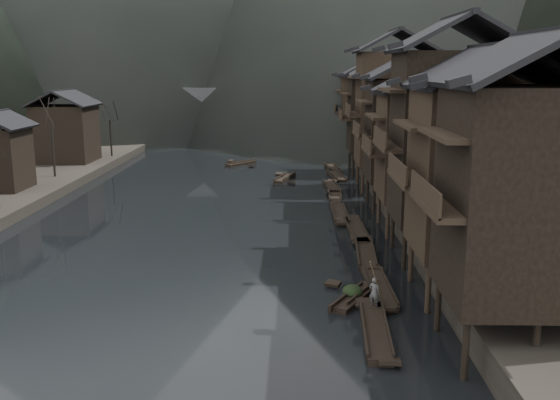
{
  "coord_description": "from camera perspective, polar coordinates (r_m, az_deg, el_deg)",
  "views": [
    {
      "loc": [
        7.35,
        -33.47,
        12.24
      ],
      "look_at": [
        6.34,
        12.31,
        2.5
      ],
      "focal_mm": 40.0,
      "sensor_mm": 36.0,
      "label": 1
    }
  ],
  "objects": [
    {
      "name": "midriver_boats",
      "position": [
        82.17,
        -0.55,
        3.59
      ],
      "size": [
        9.2,
        32.75,
        0.45
      ],
      "color": "black",
      "rests_on": "water"
    },
    {
      "name": "boatman",
      "position": [
        32.46,
        8.63,
        -7.96
      ],
      "size": [
        0.69,
        0.61,
        1.6
      ],
      "primitive_type": "imported",
      "rotation": [
        0.0,
        0.0,
        2.66
      ],
      "color": "slate",
      "rests_on": "hero_sampan"
    },
    {
      "name": "moored_sampans",
      "position": [
        55.79,
        5.85,
        -0.51
      ],
      "size": [
        3.06,
        61.31,
        0.47
      ],
      "color": "black",
      "rests_on": "water"
    },
    {
      "name": "stilt_houses",
      "position": [
        53.56,
        12.08,
        8.12
      ],
      "size": [
        9.0,
        67.6,
        16.15
      ],
      "color": "black",
      "rests_on": "ground"
    },
    {
      "name": "hero_sampan",
      "position": [
        34.14,
        6.85,
        -8.72
      ],
      "size": [
        3.12,
        4.78,
        0.44
      ],
      "color": "black",
      "rests_on": "water"
    },
    {
      "name": "bamboo_pole",
      "position": [
        31.72,
        9.13,
        -3.7
      ],
      "size": [
        1.29,
        2.24,
        3.4
      ],
      "primitive_type": "cylinder",
      "rotation": [
        0.64,
        0.0,
        -0.51
      ],
      "color": "#8C7A51",
      "rests_on": "boatman"
    },
    {
      "name": "water",
      "position": [
        36.39,
        -10.56,
        -7.86
      ],
      "size": [
        300.0,
        300.0,
        0.0
      ],
      "primitive_type": "plane",
      "color": "black",
      "rests_on": "ground"
    },
    {
      "name": "stone_bridge",
      "position": [
        105.97,
        -2.74,
        8.14
      ],
      "size": [
        40.0,
        6.0,
        9.0
      ],
      "color": "#4C4C4F",
      "rests_on": "ground"
    },
    {
      "name": "right_bank",
      "position": [
        79.32,
        21.68,
        2.94
      ],
      "size": [
        40.0,
        200.0,
        1.8
      ],
      "primitive_type": "cube",
      "color": "#2D2823",
      "rests_on": "ground"
    },
    {
      "name": "cargo_heap",
      "position": [
        34.13,
        6.66,
        -7.73
      ],
      "size": [
        1.1,
        1.44,
        0.66
      ],
      "primitive_type": "ellipsoid",
      "color": "black",
      "rests_on": "hero_sampan"
    },
    {
      "name": "bare_trees",
      "position": [
        59.29,
        -23.09,
        5.17
      ],
      "size": [
        3.73,
        59.48,
        7.46
      ],
      "color": "black",
      "rests_on": "left_bank"
    }
  ]
}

